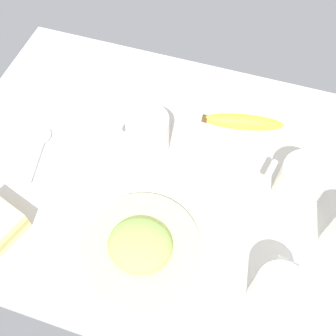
% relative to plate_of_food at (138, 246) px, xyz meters
% --- Properties ---
extents(tabletop, '(0.90, 0.64, 0.02)m').
position_rel_plate_of_food_xyz_m(tabletop, '(0.00, 0.16, -0.02)').
color(tabletop, beige).
rests_on(tabletop, ground).
extents(plate_of_food, '(0.21, 0.21, 0.04)m').
position_rel_plate_of_food_xyz_m(plate_of_food, '(0.00, 0.00, 0.00)').
color(plate_of_food, '#EAE58C').
rests_on(plate_of_food, tabletop).
extents(coffee_mug_black, '(0.11, 0.08, 0.09)m').
position_rel_plate_of_food_xyz_m(coffee_mug_black, '(-0.06, 0.21, 0.03)').
color(coffee_mug_black, silver).
rests_on(coffee_mug_black, tabletop).
extents(coffee_mug_milky, '(0.11, 0.08, 0.10)m').
position_rel_plate_of_food_xyz_m(coffee_mug_milky, '(0.24, 0.19, 0.04)').
color(coffee_mug_milky, silver).
rests_on(coffee_mug_milky, tabletop).
extents(coffee_mug_spare, '(0.08, 0.10, 0.09)m').
position_rel_plate_of_food_xyz_m(coffee_mug_spare, '(0.24, -0.02, 0.03)').
color(coffee_mug_spare, white).
rests_on(coffee_mug_spare, tabletop).
extents(banana, '(0.17, 0.07, 0.03)m').
position_rel_plate_of_food_xyz_m(banana, '(0.12, 0.32, 0.00)').
color(banana, yellow).
rests_on(banana, tabletop).
extents(spoon, '(0.04, 0.13, 0.01)m').
position_rel_plate_of_food_xyz_m(spoon, '(-0.26, 0.14, -0.01)').
color(spoon, silver).
rests_on(spoon, tabletop).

